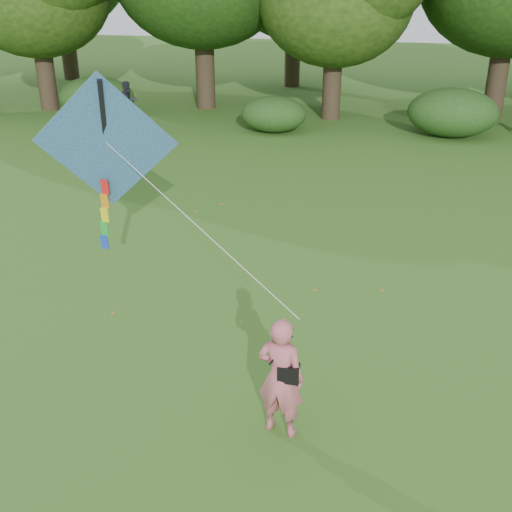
# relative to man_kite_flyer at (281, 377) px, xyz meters

# --- Properties ---
(ground) EXTENTS (100.00, 100.00, 0.00)m
(ground) POSITION_rel_man_kite_flyer_xyz_m (0.37, 0.81, -0.96)
(ground) COLOR #265114
(ground) RESTS_ON ground
(man_kite_flyer) EXTENTS (0.77, 0.58, 1.91)m
(man_kite_flyer) POSITION_rel_man_kite_flyer_xyz_m (0.00, 0.00, 0.00)
(man_kite_flyer) COLOR #C45C6A
(man_kite_flyer) RESTS_ON ground
(bystander_left) EXTENTS (1.05, 1.05, 1.72)m
(bystander_left) POSITION_rel_man_kite_flyer_xyz_m (-10.00, 18.23, -0.10)
(bystander_left) COLOR #24232E
(bystander_left) RESTS_ON ground
(crossbody_bag) EXTENTS (0.43, 0.20, 0.73)m
(crossbody_bag) POSITION_rel_man_kite_flyer_xyz_m (0.12, -0.03, 0.13)
(crossbody_bag) COLOR black
(crossbody_bag) RESTS_ON ground
(flying_kite) EXTENTS (4.81, 2.52, 3.14)m
(flying_kite) POSITION_rel_man_kite_flyer_xyz_m (-3.37, 2.09, 2.65)
(flying_kite) COLOR #233E99
(flying_kite) RESTS_ON ground
(shrub_band) EXTENTS (39.15, 3.22, 1.88)m
(shrub_band) POSITION_rel_man_kite_flyer_xyz_m (-0.35, 18.41, -0.10)
(shrub_band) COLOR #264919
(shrub_band) RESTS_ON ground
(fallen_leaves) EXTENTS (9.36, 10.57, 0.01)m
(fallen_leaves) POSITION_rel_man_kite_flyer_xyz_m (1.39, 4.45, -0.95)
(fallen_leaves) COLOR olive
(fallen_leaves) RESTS_ON ground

